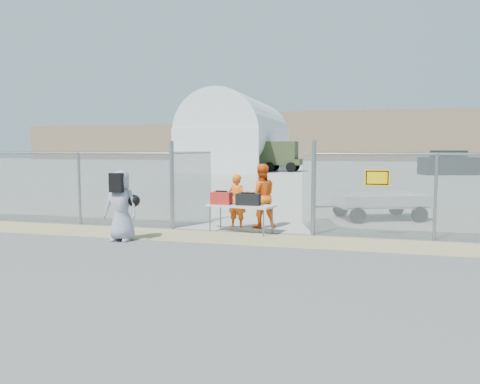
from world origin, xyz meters
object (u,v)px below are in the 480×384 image
(folding_table, at_px, (241,219))
(visitor, at_px, (121,206))
(security_worker_left, at_px, (237,201))
(security_worker_right, at_px, (261,196))
(utility_trailer, at_px, (378,206))

(folding_table, bearing_deg, visitor, -132.85)
(security_worker_left, bearing_deg, security_worker_right, -142.82)
(visitor, distance_m, utility_trailer, 8.23)
(security_worker_left, height_order, utility_trailer, security_worker_left)
(security_worker_right, distance_m, utility_trailer, 4.24)
(folding_table, distance_m, utility_trailer, 5.06)
(utility_trailer, bearing_deg, folding_table, -158.76)
(visitor, height_order, utility_trailer, visitor)
(security_worker_right, bearing_deg, utility_trailer, -166.51)
(visitor, bearing_deg, security_worker_right, 40.88)
(folding_table, height_order, security_worker_right, security_worker_right)
(visitor, relative_size, utility_trailer, 0.48)
(security_worker_right, relative_size, visitor, 1.05)
(security_worker_left, relative_size, utility_trailer, 0.43)
(security_worker_left, distance_m, utility_trailer, 4.90)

